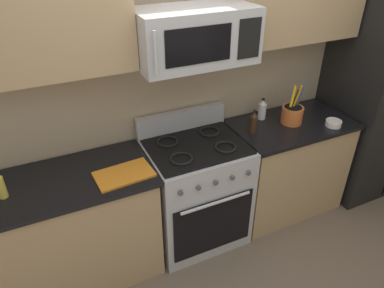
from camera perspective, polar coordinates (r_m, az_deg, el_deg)
ground_plane at (r=2.96m, az=6.33°, el=-21.81°), size 16.00×16.00×0.00m
wall_back at (r=2.87m, az=-2.61°, el=9.85°), size 8.00×0.10×2.60m
counter_left at (r=2.83m, az=-18.46°, el=-12.89°), size 1.22×0.62×0.91m
range_oven at (r=3.00m, az=0.62°, el=-7.52°), size 0.76×0.66×1.09m
counter_right at (r=3.42m, az=14.57°, el=-3.40°), size 1.05×0.62×0.91m
refrigerator at (r=3.85m, az=27.41°, el=6.41°), size 0.89×0.73×1.90m
microwave at (r=2.43m, az=0.50°, el=16.77°), size 0.79×0.44×0.36m
upper_cabinets_left at (r=2.29m, az=-25.61°, el=17.23°), size 1.21×0.34×0.65m
utensil_crock at (r=3.16m, az=15.62°, el=4.64°), size 0.18×0.18×0.35m
cutting_board at (r=2.48m, az=-10.74°, el=-4.74°), size 0.40×0.27×0.02m
bottle_vinegar at (r=3.16m, az=11.09°, el=5.39°), size 0.07×0.07×0.19m
bottle_soy at (r=2.92m, az=9.74°, el=3.34°), size 0.06×0.06×0.21m
bottle_oil at (r=2.50m, az=-28.19°, el=-5.77°), size 0.06×0.06×0.20m
prep_bowl at (r=3.24m, az=21.56°, el=3.13°), size 0.13×0.13×0.05m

